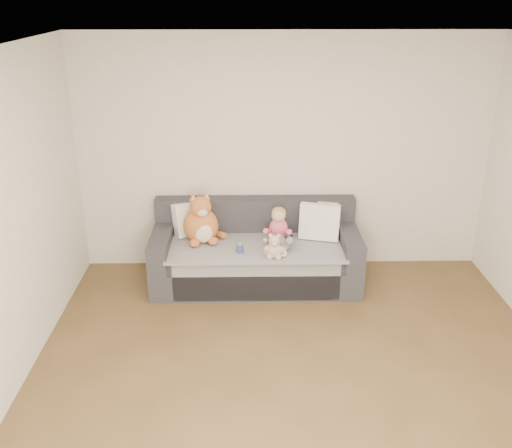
% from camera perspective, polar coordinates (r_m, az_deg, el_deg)
% --- Properties ---
extents(room_shell, '(5.00, 5.00, 5.00)m').
position_cam_1_polar(room_shell, '(4.30, 4.55, -0.64)').
color(room_shell, brown).
rests_on(room_shell, ground).
extents(sofa, '(2.20, 0.94, 0.85)m').
position_cam_1_polar(sofa, '(6.19, -0.03, -3.09)').
color(sofa, '#2B2B31').
rests_on(sofa, ground).
extents(cushion_left, '(0.43, 0.37, 0.38)m').
position_cam_1_polar(cushion_left, '(6.27, -6.47, 0.59)').
color(cushion_left, white).
rests_on(cushion_left, sofa).
extents(cushion_right_back, '(0.44, 0.35, 0.38)m').
position_cam_1_polar(cushion_right_back, '(6.31, 6.26, 0.73)').
color(cushion_right_back, white).
rests_on(cushion_right_back, sofa).
extents(cushion_right_front, '(0.46, 0.29, 0.40)m').
position_cam_1_polar(cushion_right_front, '(6.15, 6.38, 0.22)').
color(cushion_right_front, white).
rests_on(cushion_right_front, sofa).
extents(toddler, '(0.30, 0.44, 0.43)m').
position_cam_1_polar(toddler, '(5.94, 2.23, -0.64)').
color(toddler, '#C7466C').
rests_on(toddler, sofa).
extents(plush_cat, '(0.46, 0.44, 0.57)m').
position_cam_1_polar(plush_cat, '(6.07, -5.48, 0.10)').
color(plush_cat, '#C0702A').
rests_on(plush_cat, sofa).
extents(teddy_bear, '(0.21, 0.16, 0.27)m').
position_cam_1_polar(teddy_bear, '(5.71, 1.85, -2.42)').
color(teddy_bear, '#CAAA8C').
rests_on(teddy_bear, sofa).
extents(plush_cow, '(0.16, 0.23, 0.19)m').
position_cam_1_polar(plush_cow, '(5.90, 2.98, -1.87)').
color(plush_cow, white).
rests_on(plush_cow, sofa).
extents(sippy_cup, '(0.10, 0.08, 0.12)m').
position_cam_1_polar(sippy_cup, '(5.83, -1.60, -2.34)').
color(sippy_cup, '#45389A').
rests_on(sippy_cup, sofa).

